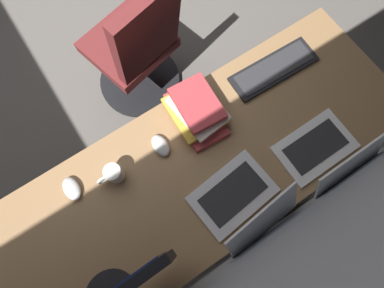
{
  "coord_description": "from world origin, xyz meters",
  "views": [
    {
      "loc": [
        0.07,
        1.86,
        1.99
      ],
      "look_at": [
        -0.1,
        1.59,
        0.95
      ],
      "focal_mm": 28.6,
      "sensor_mm": 36.0,
      "label": 1
    }
  ],
  "objects": [
    {
      "name": "mouse_main",
      "position": [
        -0.02,
        1.47,
        0.75
      ],
      "size": [
        0.06,
        0.1,
        0.03
      ],
      "primitive_type": "ellipsoid",
      "color": "silver",
      "rests_on": "desk"
    },
    {
      "name": "laptop_left",
      "position": [
        -0.57,
        1.9,
        0.78
      ],
      "size": [
        0.33,
        0.29,
        0.2
      ],
      "color": "white",
      "rests_on": "desk"
    },
    {
      "name": "mouse_spare",
      "position": [
        0.37,
        1.43,
        0.75
      ],
      "size": [
        0.06,
        0.1,
        0.03
      ],
      "primitive_type": "ellipsoid",
      "color": "silver",
      "rests_on": "desk"
    },
    {
      "name": "laptop_leftmost",
      "position": [
        -0.16,
        1.87,
        0.78
      ],
      "size": [
        0.35,
        0.33,
        0.21
      ],
      "color": "silver",
      "rests_on": "desk"
    },
    {
      "name": "book_stack_near",
      "position": [
        -0.23,
        1.43,
        0.78
      ],
      "size": [
        0.22,
        0.31,
        0.11
      ],
      "color": "#B2383D",
      "rests_on": "desk"
    },
    {
      "name": "office_chair",
      "position": [
        -0.23,
        0.84,
        0.46
      ],
      "size": [
        0.56,
        0.59,
        0.97
      ],
      "color": "maroon",
      "rests_on": "ground"
    },
    {
      "name": "drawer_pedestal",
      "position": [
        -0.25,
        1.67,
        0.35
      ],
      "size": [
        0.4,
        0.51,
        0.69
      ],
      "color": "#936D47",
      "rests_on": "ground"
    },
    {
      "name": "coffee_mug",
      "position": [
        0.2,
        1.48,
        0.77
      ],
      "size": [
        0.11,
        0.07,
        0.09
      ],
      "color": "silver",
      "rests_on": "desk"
    },
    {
      "name": "keyboard_main",
      "position": [
        -0.65,
        1.45,
        0.74
      ],
      "size": [
        0.42,
        0.15,
        0.02
      ],
      "color": "black",
      "rests_on": "desk"
    },
    {
      "name": "desk",
      "position": [
        -0.1,
        1.64,
        0.66
      ],
      "size": [
        1.93,
        0.68,
        0.73
      ],
      "color": "#936D47",
      "rests_on": "ground"
    },
    {
      "name": "floor_plane",
      "position": [
        0.0,
        0.0,
        0.0
      ],
      "size": [
        5.06,
        5.06,
        0.0
      ],
      "primitive_type": "plane",
      "color": "#59544F"
    }
  ]
}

